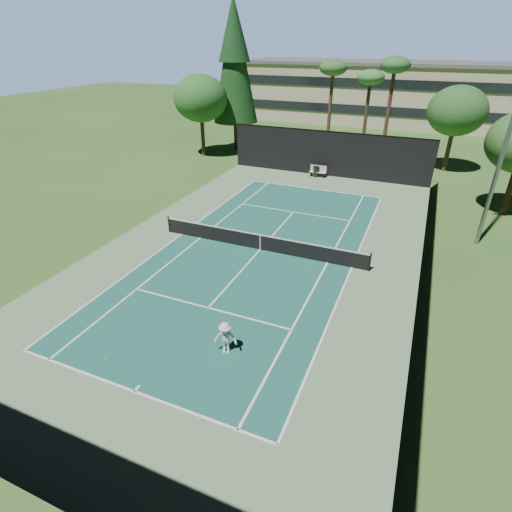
{
  "coord_description": "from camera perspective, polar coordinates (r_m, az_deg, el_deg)",
  "views": [
    {
      "loc": [
        8.01,
        -19.6,
        11.16
      ],
      "look_at": [
        1.0,
        -3.0,
        1.3
      ],
      "focal_mm": 28.0,
      "sensor_mm": 36.0,
      "label": 1
    }
  ],
  "objects": [
    {
      "name": "light_pole",
      "position": [
        26.33,
        32.29,
        14.18
      ],
      "size": [
        0.9,
        0.25,
        12.22
      ],
      "color": "gray",
      "rests_on": "ground"
    },
    {
      "name": "tennis_ball_b",
      "position": [
        26.82,
        -6.48,
        3.99
      ],
      "size": [
        0.07,
        0.07,
        0.07
      ],
      "primitive_type": "sphere",
      "color": "yellow",
      "rests_on": "ground"
    },
    {
      "name": "trash_bin",
      "position": [
        37.54,
        8.56,
        11.84
      ],
      "size": [
        0.56,
        0.56,
        0.95
      ],
      "color": "black",
      "rests_on": "ground"
    },
    {
      "name": "tennis_ball_c",
      "position": [
        27.35,
        8.85,
        4.34
      ],
      "size": [
        0.07,
        0.07,
        0.07
      ],
      "primitive_type": "sphere",
      "color": "#CAE935",
      "rests_on": "ground"
    },
    {
      "name": "tennis_ball_d",
      "position": [
        27.86,
        -8.33,
        4.83
      ],
      "size": [
        0.07,
        0.07,
        0.07
      ],
      "primitive_type": "sphere",
      "color": "yellow",
      "rests_on": "ground"
    },
    {
      "name": "park_bench",
      "position": [
        37.56,
        8.85,
        11.94
      ],
      "size": [
        1.5,
        0.45,
        1.02
      ],
      "color": "beige",
      "rests_on": "ground"
    },
    {
      "name": "palm_c",
      "position": [
        42.86,
        19.19,
        23.87
      ],
      "size": [
        2.8,
        2.8,
        9.77
      ],
      "color": "#4C2F20",
      "rests_on": "ground"
    },
    {
      "name": "decid_tree_a",
      "position": [
        42.04,
        26.8,
        18.0
      ],
      "size": [
        5.12,
        5.12,
        7.62
      ],
      "color": "#47321E",
      "rests_on": "ground"
    },
    {
      "name": "tennis_ball_a",
      "position": [
        17.36,
        -20.6,
        -13.44
      ],
      "size": [
        0.07,
        0.07,
        0.07
      ],
      "primitive_type": "sphere",
      "color": "#EBF638",
      "rests_on": "ground"
    },
    {
      "name": "tennis_net",
      "position": [
        23.68,
        0.6,
        2.09
      ],
      "size": [
        12.9,
        0.1,
        1.1
      ],
      "color": "black",
      "rests_on": "ground"
    },
    {
      "name": "palm_a",
      "position": [
        44.83,
        10.94,
        24.43
      ],
      "size": [
        2.8,
        2.8,
        9.32
      ],
      "color": "#4E3621",
      "rests_on": "ground"
    },
    {
      "name": "decid_tree_c",
      "position": [
        43.9,
        -7.93,
        21.38
      ],
      "size": [
        5.44,
        5.44,
        8.09
      ],
      "color": "#49311F",
      "rests_on": "ground"
    },
    {
      "name": "campus_building",
      "position": [
        66.43,
        17.08,
        21.54
      ],
      "size": [
        40.5,
        12.5,
        8.3
      ],
      "color": "#C2B197",
      "rests_on": "ground"
    },
    {
      "name": "apron_slab",
      "position": [
        23.93,
        0.59,
        0.9
      ],
      "size": [
        18.0,
        32.0,
        0.01
      ],
      "primitive_type": "cube",
      "color": "#66885F",
      "rests_on": "ground"
    },
    {
      "name": "ground",
      "position": [
        23.93,
        0.59,
        0.89
      ],
      "size": [
        160.0,
        160.0,
        0.0
      ],
      "primitive_type": "plane",
      "color": "#315A22",
      "rests_on": "ground"
    },
    {
      "name": "pine_tree",
      "position": [
        46.19,
        -3.11,
        26.66
      ],
      "size": [
        4.8,
        4.8,
        15.0
      ],
      "color": "#402C1B",
      "rests_on": "ground"
    },
    {
      "name": "palm_b",
      "position": [
        46.21,
        16.03,
        22.98
      ],
      "size": [
        2.8,
        2.8,
        8.42
      ],
      "color": "#43301C",
      "rests_on": "ground"
    },
    {
      "name": "fence",
      "position": [
        23.12,
        0.68,
        5.37
      ],
      "size": [
        18.04,
        32.05,
        4.03
      ],
      "color": "black",
      "rests_on": "ground"
    },
    {
      "name": "court_surface",
      "position": [
        23.93,
        0.59,
        0.92
      ],
      "size": [
        10.97,
        23.77,
        0.01
      ],
      "primitive_type": "cube",
      "color": "#1C5A4D",
      "rests_on": "ground"
    },
    {
      "name": "court_lines",
      "position": [
        23.92,
        0.59,
        0.93
      ],
      "size": [
        11.07,
        23.87,
        0.01
      ],
      "color": "white",
      "rests_on": "ground"
    },
    {
      "name": "player",
      "position": [
        16.16,
        -4.38,
        -11.61
      ],
      "size": [
        1.05,
        0.77,
        1.46
      ],
      "primitive_type": "imported",
      "rotation": [
        0.0,
        0.0,
        0.27
      ],
      "color": "silver",
      "rests_on": "ground"
    }
  ]
}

